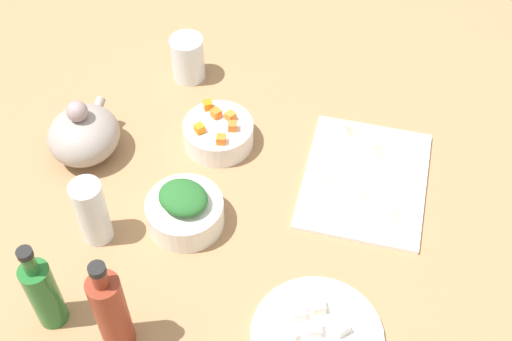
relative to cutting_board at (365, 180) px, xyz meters
The scene contains 27 objects.
tabletop 21.83cm from the cutting_board, 111.44° to the left, with size 190.00×190.00×3.00cm, color #9F774F.
cutting_board is the anchor object (origin of this frame).
plate_tofu 35.70cm from the cutting_board, behind, with size 22.33×22.33×1.20cm, color white.
bowl_greens 36.40cm from the cutting_board, 123.80° to the left, with size 14.50×14.50×5.85cm, color white.
bowl_carrots 31.35cm from the cutting_board, 88.16° to the left, with size 14.46×14.46×5.33cm, color white.
teapot 57.10cm from the cutting_board, 99.84° to the left, with size 16.65×14.28×13.96cm.
bottle_0 56.63cm from the cutting_board, 145.26° to the left, with size 5.31×5.31×22.45cm.
bottle_1 64.10cm from the cutting_board, 135.79° to the left, with size 5.01×5.01×20.23cm.
drinking_glass_0 53.17cm from the cutting_board, 121.89° to the left, with size 5.78×5.78×14.23cm, color white.
drinking_glass_1 48.57cm from the cutting_board, 67.64° to the left, with size 7.42×7.42×10.47cm, color white.
carrot_cube_0 30.03cm from the cutting_board, 83.65° to the left, with size 1.80×1.80×1.80cm, color orange.
carrot_cube_1 34.64cm from the cutting_board, 93.22° to the left, with size 1.80×1.80×1.80cm, color orange.
carrot_cube_2 35.59cm from the cutting_board, 82.04° to the left, with size 1.80×1.80×1.80cm, color orange.
carrot_cube_3 29.73cm from the cutting_board, 96.68° to the left, with size 1.80×1.80×1.80cm, color orange.
carrot_cube_4 33.03cm from the cutting_board, 84.49° to the left, with size 1.80×1.80×1.80cm, color orange.
carrot_cube_5 28.55cm from the cutting_board, 88.58° to the left, with size 1.80×1.80×1.80cm, color orange.
chopped_greens_mound 37.02cm from the cutting_board, 123.80° to the left, with size 9.47×8.15×3.57cm, color #26632A.
tofu_cube_0 31.33cm from the cutting_board, behind, with size 2.20×2.20×2.20cm, color white.
tofu_cube_2 35.56cm from the cutting_board, behind, with size 2.20×2.20×2.20cm, color white.
tofu_cube_3 38.55cm from the cutting_board, behind, with size 2.20×2.20×2.20cm, color #FAE0D3.
tofu_cube_4 34.03cm from the cutting_board, behind, with size 2.20×2.20×2.20cm, color white.
tofu_cube_5 33.70cm from the cutting_board, behind, with size 2.20×2.20×2.20cm, color white.
dumpling_0 5.90cm from the cutting_board, behind, with size 4.56×4.40×2.41cm, color beige.
dumpling_1 12.43cm from the cutting_board, 33.22° to the left, with size 4.05×3.69×2.86cm, color beige.
dumpling_2 10.77cm from the cutting_board, 141.17° to the right, with size 4.12×3.77×2.34cm, color beige.
dumpling_3 7.05cm from the cutting_board, ahead, with size 5.15×4.60×2.66cm, color beige.
dumpling_4 8.25cm from the cutting_board, 116.60° to the left, with size 4.26×4.22×2.56cm, color beige.
Camera 1 is at (-80.02, -25.74, 108.03)cm, focal length 47.66 mm.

